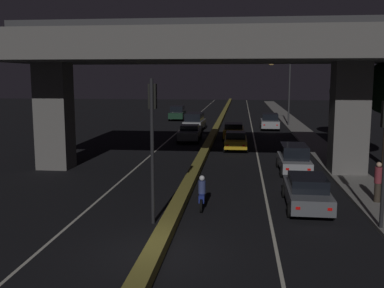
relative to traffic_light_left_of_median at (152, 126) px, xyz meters
The scene contains 19 objects.
ground_plane 4.99m from the traffic_light_left_of_median, 77.31° to the right, with size 200.00×200.00×0.00m, color black.
lane_line_left_inner 32.26m from the traffic_light_left_of_median, 95.73° to the left, with size 0.12×126.00×0.00m, color beige.
lane_line_right_inner 32.43m from the traffic_light_left_of_median, 81.78° to the left, with size 0.12×126.00×0.00m, color beige.
median_divider 32.09m from the traffic_light_left_of_median, 88.73° to the left, with size 0.61×126.00×0.39m, color olive.
sidewalk_right 26.93m from the traffic_light_left_of_median, 68.83° to the left, with size 2.26×126.00×0.15m, color gray.
elevated_overpass 10.44m from the traffic_light_left_of_median, 85.94° to the left, with size 23.39×9.66×9.09m.
traffic_light_left_of_median is the anchor object (origin of this frame).
street_lamp 36.95m from the traffic_light_left_of_median, 76.76° to the left, with size 2.49×0.32×7.37m.
car_grey_lead 7.49m from the traffic_light_left_of_median, 23.19° to the left, with size 1.96×4.74×1.47m.
car_silver_second 12.45m from the traffic_light_left_of_median, 57.15° to the left, with size 1.84×4.39×1.68m.
car_taxi_yellow_third 18.68m from the traffic_light_left_of_median, 80.70° to the left, with size 1.90×4.25×1.46m.
car_taxi_yellow_fourth 24.35m from the traffic_light_left_of_median, 83.55° to the left, with size 1.96×4.07×1.53m.
car_silver_fifth 33.20m from the traffic_light_left_of_median, 78.71° to the left, with size 2.10×4.27×1.76m.
car_grey_lead_oncoming 22.77m from the traffic_light_left_of_median, 92.93° to the left, with size 2.00×4.44×1.46m.
car_silver_second_oncoming 30.87m from the traffic_light_left_of_median, 92.94° to the left, with size 2.19×4.79×1.89m.
car_dark_green_third_oncoming 42.72m from the traffic_light_left_of_median, 96.84° to the left, with size 2.12×4.78×1.88m.
motorcycle_blue_filtering_near 4.23m from the traffic_light_left_of_median, 51.37° to the left, with size 0.33×1.91×1.46m.
pedestrian_on_sidewalk 10.47m from the traffic_light_left_of_median, 20.15° to the left, with size 0.34×0.34×1.82m.
roadside_tree_kerbside_mid 27.94m from the traffic_light_left_of_median, 62.78° to the left, with size 3.07×3.07×5.96m.
Camera 1 is at (2.67, -13.69, 5.70)m, focal length 42.00 mm.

